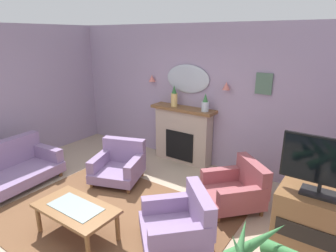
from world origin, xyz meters
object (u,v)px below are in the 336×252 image
(fireplace, at_px, (183,135))
(floral_couch, at_px, (4,171))
(mantel_vase_left, at_px, (205,104))
(tv_flatscreen, at_px, (323,165))
(wall_sconce_left, at_px, (152,78))
(armchair_beside_couch, at_px, (237,188))
(armchair_near_fireplace, at_px, (181,222))
(framed_picture, at_px, (264,84))
(armchair_in_corner, at_px, (119,164))
(wall_mirror, at_px, (187,79))
(mantel_vase_centre, at_px, (174,97))
(tv_cabinet, at_px, (312,229))
(wall_sconce_right, at_px, (226,86))
(coffee_table, at_px, (76,211))

(fireplace, distance_m, floral_couch, 3.32)
(mantel_vase_left, distance_m, tv_flatscreen, 2.71)
(wall_sconce_left, distance_m, armchair_beside_couch, 2.96)
(wall_sconce_left, height_order, armchair_beside_couch, wall_sconce_left)
(wall_sconce_left, xyz_separation_m, armchair_near_fireplace, (2.16, -2.24, -1.35))
(framed_picture, relative_size, armchair_in_corner, 0.35)
(framed_picture, bearing_deg, floral_couch, -140.14)
(wall_mirror, bearing_deg, armchair_beside_couch, -34.59)
(mantel_vase_centre, height_order, armchair_in_corner, mantel_vase_centre)
(framed_picture, xyz_separation_m, armchair_in_corner, (-2.01, -1.50, -1.44))
(fireplace, bearing_deg, tv_cabinet, -30.28)
(wall_sconce_right, bearing_deg, fireplace, -173.84)
(armchair_in_corner, bearing_deg, wall_sconce_left, 103.23)
(mantel_vase_left, relative_size, wall_sconce_left, 2.45)
(mantel_vase_left, bearing_deg, armchair_beside_couch, -40.48)
(framed_picture, xyz_separation_m, tv_cabinet, (1.21, -1.73, -1.30))
(mantel_vase_centre, distance_m, mantel_vase_left, 0.70)
(wall_sconce_left, bearing_deg, coffee_table, -71.25)
(fireplace, bearing_deg, armchair_in_corner, -110.81)
(armchair_beside_couch, bearing_deg, tv_flatscreen, -30.15)
(mantel_vase_centre, bearing_deg, wall_sconce_left, 169.54)
(coffee_table, relative_size, tv_flatscreen, 1.31)
(wall_sconce_right, distance_m, armchair_near_fireplace, 2.66)
(coffee_table, height_order, tv_flatscreen, tv_flatscreen)
(fireplace, bearing_deg, wall_sconce_right, 6.16)
(mantel_vase_left, bearing_deg, wall_sconce_left, 174.92)
(fireplace, distance_m, framed_picture, 1.91)
(floral_couch, distance_m, armchair_in_corner, 1.95)
(wall_mirror, height_order, armchair_in_corner, wall_mirror)
(fireplace, distance_m, wall_sconce_left, 1.38)
(wall_mirror, relative_size, floral_couch, 0.54)
(wall_mirror, xyz_separation_m, wall_sconce_left, (-0.85, -0.05, -0.05))
(mantel_vase_centre, distance_m, wall_sconce_left, 0.73)
(wall_mirror, xyz_separation_m, coffee_table, (0.14, -2.96, -1.33))
(mantel_vase_left, distance_m, tv_cabinet, 2.83)
(wall_sconce_right, xyz_separation_m, armchair_beside_couch, (0.72, -1.03, -1.35))
(armchair_in_corner, relative_size, armchair_beside_couch, 0.91)
(tv_cabinet, bearing_deg, armchair_in_corner, 175.86)
(wall_mirror, relative_size, armchair_near_fireplace, 0.84)
(fireplace, relative_size, tv_cabinet, 1.51)
(armchair_near_fireplace, xyz_separation_m, armchair_in_corner, (-1.82, 0.80, 0.00))
(fireplace, bearing_deg, coffee_table, -87.22)
(armchair_beside_couch, bearing_deg, wall_sconce_right, 124.84)
(mantel_vase_left, xyz_separation_m, tv_cabinet, (2.21, -1.55, -0.85))
(coffee_table, xyz_separation_m, armchair_in_corner, (-0.65, 1.47, -0.08))
(mantel_vase_left, bearing_deg, armchair_in_corner, -127.50)
(wall_mirror, bearing_deg, tv_cabinet, -32.46)
(wall_sconce_right, height_order, framed_picture, framed_picture)
(armchair_near_fireplace, bearing_deg, wall_sconce_left, 133.94)
(wall_sconce_right, distance_m, coffee_table, 3.25)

